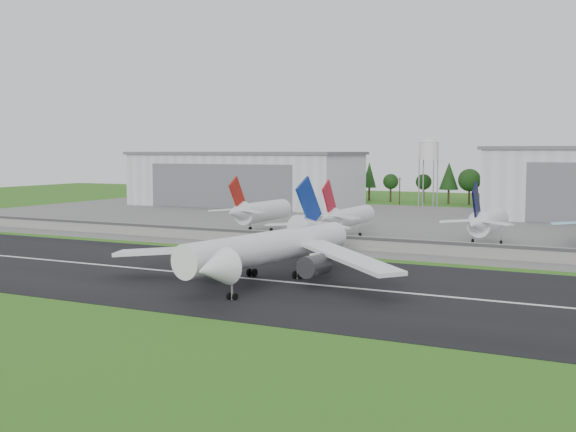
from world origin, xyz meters
The scene contains 13 objects.
ground centered at (0.00, 0.00, 0.00)m, with size 600.00×600.00×0.00m, color #295B15.
runway centered at (0.00, 10.00, 0.05)m, with size 320.00×60.00×0.10m, color black.
runway_centerline centered at (0.00, 10.00, 0.11)m, with size 220.00×1.00×0.02m, color white.
apron centered at (0.00, 120.00, 0.05)m, with size 320.00×150.00×0.10m, color slate.
blast_fence centered at (0.00, 54.99, 1.81)m, with size 240.00×0.61×3.50m.
hangar_west centered at (-80.00, 164.92, 11.63)m, with size 97.00×44.00×23.20m.
water_tower centered at (-5.00, 185.00, 24.55)m, with size 8.40×8.40×29.40m.
utility_poles centered at (0.00, 200.00, 0.00)m, with size 230.00×3.00×12.00m, color black, non-canonical shape.
treeline centered at (0.00, 215.00, 0.00)m, with size 320.00×16.00×22.00m, color black, non-canonical shape.
main_airliner centered at (15.52, 9.57, 4.89)m, with size 56.55×59.15×18.17m.
parked_jet_red_a centered at (-24.14, 76.57, 6.25)m, with size 7.36×31.29×16.76m.
parked_jet_red_b centered at (3.25, 76.50, 5.86)m, with size 7.36×31.29×16.34m.
parked_jet_navy centered at (40.62, 76.54, 6.06)m, with size 7.36×31.29×16.55m.
Camera 1 is at (77.17, -104.25, 23.69)m, focal length 45.00 mm.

